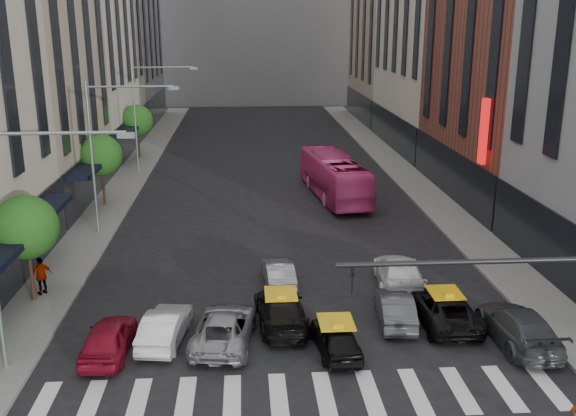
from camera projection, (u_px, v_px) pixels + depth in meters
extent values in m
cube|color=slate|center=(120.00, 191.00, 48.69)|extent=(3.00, 96.00, 0.15)
cube|color=slate|center=(417.00, 186.00, 50.23)|extent=(3.00, 96.00, 0.15)
cube|color=tan|center=(18.00, 28.00, 43.06)|extent=(8.00, 16.00, 24.00)
cube|color=brown|center=(518.00, 13.00, 44.11)|extent=(8.00, 18.00, 26.00)
cube|color=tan|center=(393.00, 8.00, 80.21)|extent=(8.00, 18.00, 28.00)
cylinder|color=black|center=(30.00, 268.00, 29.06)|extent=(0.18, 0.18, 3.15)
sphere|color=#204F16|center=(26.00, 227.00, 28.52)|extent=(2.88, 2.88, 2.88)
cylinder|color=black|center=(103.00, 183.00, 44.38)|extent=(0.18, 0.18, 3.15)
sphere|color=#204F16|center=(101.00, 155.00, 43.84)|extent=(2.88, 2.88, 2.88)
cylinder|color=black|center=(139.00, 141.00, 59.70)|extent=(0.18, 0.18, 3.15)
sphere|color=#204F16|center=(137.00, 120.00, 59.16)|extent=(2.88, 2.88, 2.88)
cylinder|color=gray|center=(51.00, 133.00, 21.54)|extent=(5.00, 0.12, 0.12)
cube|color=gray|center=(126.00, 135.00, 21.73)|extent=(0.60, 0.25, 0.18)
cylinder|color=gray|center=(92.00, 159.00, 37.87)|extent=(0.16, 0.16, 9.00)
cylinder|color=gray|center=(130.00, 87.00, 36.86)|extent=(5.00, 0.12, 0.12)
cube|color=gray|center=(174.00, 88.00, 37.05)|extent=(0.60, 0.25, 0.18)
cylinder|color=gray|center=(135.00, 119.00, 53.19)|extent=(0.16, 0.16, 9.00)
cylinder|color=gray|center=(163.00, 67.00, 52.18)|extent=(5.00, 0.12, 0.12)
cube|color=gray|center=(194.00, 68.00, 52.37)|extent=(0.60, 0.25, 0.18)
cylinder|color=black|center=(507.00, 261.00, 18.54)|extent=(10.00, 0.16, 0.16)
imported|color=black|center=(352.00, 281.00, 18.38)|extent=(0.13, 0.16, 0.80)
cube|color=red|center=(484.00, 132.00, 39.07)|extent=(0.30, 0.70, 4.00)
imported|color=maroon|center=(109.00, 338.00, 24.79)|extent=(1.82, 4.15, 1.39)
imported|color=silver|center=(165.00, 326.00, 25.79)|extent=(1.98, 4.25, 1.35)
imported|color=gray|center=(224.00, 327.00, 25.68)|extent=(2.85, 5.11, 1.35)
imported|color=black|center=(281.00, 309.00, 27.19)|extent=(2.30, 5.00, 1.42)
imported|color=black|center=(336.00, 337.00, 24.95)|extent=(1.87, 3.87, 1.28)
imported|color=#3A3C41|center=(395.00, 308.00, 27.47)|extent=(1.76, 4.14, 1.33)
imported|color=black|center=(444.00, 308.00, 27.42)|extent=(2.27, 4.92, 1.37)
imported|color=#3A3D41|center=(518.00, 326.00, 25.64)|extent=(2.15, 5.11, 1.47)
imported|color=gray|center=(279.00, 273.00, 31.28)|extent=(1.59, 3.94, 1.27)
imported|color=white|center=(399.00, 273.00, 30.99)|extent=(2.74, 5.51, 1.54)
imported|color=#F24799|center=(334.00, 176.00, 46.79)|extent=(3.98, 11.50, 3.14)
imported|color=gray|center=(42.00, 276.00, 29.87)|extent=(1.07, 1.06, 1.82)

